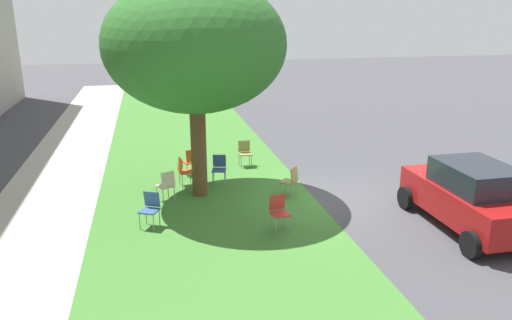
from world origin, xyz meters
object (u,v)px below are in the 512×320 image
chair_0 (291,179)px  chair_2 (166,184)px  street_tree (195,46)px  chair_5 (184,170)px  parked_car (471,196)px  chair_7 (279,210)px  chair_4 (245,151)px  chair_6 (219,167)px  chair_3 (150,207)px  chair_1 (191,160)px

chair_0 → chair_2: size_ratio=1.00×
street_tree → chair_5: bearing=25.9°
street_tree → parked_car: (-3.67, -6.12, -3.36)m
chair_2 → chair_7: bearing=-133.8°
chair_4 → chair_0: bearing=-167.3°
chair_2 → chair_4: same height
chair_2 → parked_car: size_ratio=0.24×
chair_2 → chair_6: bearing=-53.6°
chair_0 → chair_4: (3.14, 0.71, 0.00)m
chair_5 → chair_7: size_ratio=1.00×
chair_4 → parked_car: parked_car is taller
chair_0 → chair_7: same height
street_tree → chair_6: bearing=-38.8°
chair_3 → chair_7: same height
street_tree → parked_car: size_ratio=1.63×
street_tree → chair_0: size_ratio=6.84×
chair_6 → chair_5: bearing=92.1°
chair_2 → chair_4: 3.89m
chair_2 → chair_5: bearing=-25.6°
chair_5 → chair_7: same height
chair_2 → chair_4: (2.76, -2.74, 0.00)m
chair_1 → chair_6: (-0.90, -0.79, 0.00)m
chair_1 → chair_4: size_ratio=1.00×
chair_2 → chair_7: same height
chair_3 → chair_7: (-0.86, -3.01, 0.00)m
chair_3 → chair_5: size_ratio=1.00×
street_tree → chair_2: (-0.36, 0.96, -3.68)m
street_tree → parked_car: 7.89m
chair_7 → chair_0: bearing=-23.4°
chair_1 → chair_5: size_ratio=1.00×
street_tree → chair_7: (-2.80, -1.60, -3.68)m
chair_7 → chair_5: bearing=28.9°
chair_0 → chair_1: same height
street_tree → chair_6: size_ratio=6.84×
street_tree → chair_4: bearing=-36.7°
parked_car → street_tree: bearing=59.0°
chair_6 → parked_car: (-4.53, -5.44, 0.32)m
chair_0 → parked_car: parked_car is taller
chair_6 → chair_7: (-3.66, -0.91, 0.00)m
street_tree → chair_5: (0.82, 0.40, -3.68)m
chair_0 → chair_5: same height
chair_2 → chair_5: size_ratio=1.00×
chair_2 → parked_car: (-3.32, -7.08, 0.32)m
chair_6 → chair_1: bearing=41.2°
chair_0 → chair_4: size_ratio=1.00×
chair_7 → parked_car: (-0.87, -4.52, 0.32)m
street_tree → chair_0: bearing=-106.4°
chair_5 → chair_4: bearing=-54.0°
chair_6 → parked_car: bearing=-129.8°
chair_0 → chair_7: (-2.07, 0.90, 0.00)m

